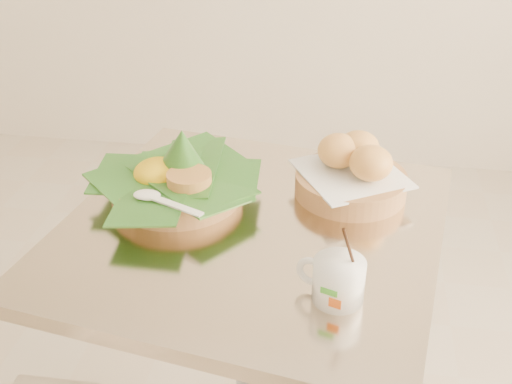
# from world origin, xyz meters

# --- Properties ---
(cafe_table) EXTENTS (0.80, 0.80, 0.75)m
(cafe_table) POSITION_xyz_m (0.13, 0.03, 0.53)
(cafe_table) COLOR gray
(cafe_table) RESTS_ON floor
(rice_basket) EXTENTS (0.33, 0.33, 0.17)m
(rice_basket) POSITION_xyz_m (-0.04, 0.11, 0.79)
(rice_basket) COLOR #B67D4E
(rice_basket) RESTS_ON cafe_table
(bread_basket) EXTENTS (0.27, 0.27, 0.12)m
(bread_basket) POSITION_xyz_m (0.31, 0.19, 0.80)
(bread_basket) COLOR #B67D4E
(bread_basket) RESTS_ON cafe_table
(coffee_mug) EXTENTS (0.11, 0.09, 0.14)m
(coffee_mug) POSITION_xyz_m (0.30, -0.16, 0.79)
(coffee_mug) COLOR white
(coffee_mug) RESTS_ON cafe_table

